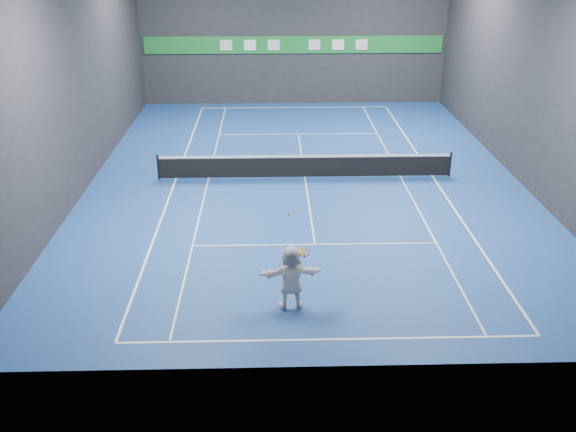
{
  "coord_description": "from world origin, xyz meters",
  "views": [
    {
      "loc": [
        -1.46,
        -25.66,
        9.65
      ],
      "look_at": [
        -0.93,
        -7.39,
        1.5
      ],
      "focal_mm": 40.0,
      "sensor_mm": 36.0,
      "label": 1
    }
  ],
  "objects_px": {
    "player": "(291,277)",
    "tennis_racket": "(304,254)",
    "tennis_net": "(305,166)",
    "tennis_ball": "(289,214)"
  },
  "relations": [
    {
      "from": "player",
      "to": "tennis_racket",
      "type": "distance_m",
      "value": 0.78
    },
    {
      "from": "tennis_net",
      "to": "tennis_racket",
      "type": "bearing_deg",
      "value": -93.31
    },
    {
      "from": "tennis_net",
      "to": "tennis_racket",
      "type": "height_order",
      "value": "tennis_racket"
    },
    {
      "from": "player",
      "to": "tennis_net",
      "type": "xyz_separation_m",
      "value": [
        0.93,
        10.28,
        -0.4
      ]
    },
    {
      "from": "tennis_racket",
      "to": "player",
      "type": "bearing_deg",
      "value": -172.07
    },
    {
      "from": "player",
      "to": "tennis_net",
      "type": "height_order",
      "value": "player"
    },
    {
      "from": "player",
      "to": "tennis_net",
      "type": "bearing_deg",
      "value": -100.93
    },
    {
      "from": "tennis_net",
      "to": "player",
      "type": "bearing_deg",
      "value": -95.19
    },
    {
      "from": "tennis_ball",
      "to": "tennis_net",
      "type": "xyz_separation_m",
      "value": [
        1.0,
        10.2,
        -2.26
      ]
    },
    {
      "from": "player",
      "to": "tennis_racket",
      "type": "relative_size",
      "value": 3.23
    }
  ]
}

